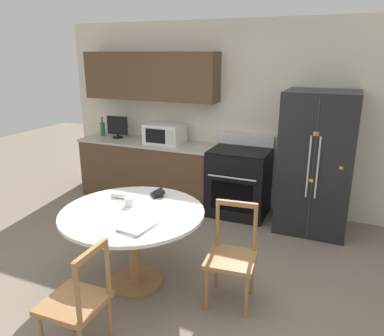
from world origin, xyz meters
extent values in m
plane|color=gray|center=(0.00, 0.00, 0.00)|extent=(14.00, 14.00, 0.00)
cube|color=silver|center=(0.00, 2.65, 1.30)|extent=(5.20, 0.10, 2.60)
cube|color=brown|center=(-1.17, 2.43, 1.84)|extent=(2.07, 0.34, 0.68)
cube|color=brown|center=(-1.17, 2.29, 0.43)|extent=(2.07, 0.62, 0.86)
cube|color=#B7B2A8|center=(-1.17, 2.29, 0.88)|extent=(2.09, 0.64, 0.03)
cube|color=black|center=(1.26, 2.21, 0.87)|extent=(0.85, 0.74, 1.74)
cube|color=#333333|center=(1.26, 1.83, 0.87)|extent=(0.01, 0.01, 1.67)
cylinder|color=silver|center=(1.21, 1.82, 0.91)|extent=(0.02, 0.02, 0.73)
cylinder|color=silver|center=(1.31, 1.82, 0.91)|extent=(0.02, 0.02, 0.73)
cube|color=orange|center=(1.26, 1.83, 1.30)|extent=(0.06, 0.02, 0.05)
cube|color=yellow|center=(1.25, 1.83, 0.75)|extent=(0.05, 0.02, 0.04)
cube|color=orange|center=(1.56, 1.83, 0.94)|extent=(0.04, 0.01, 0.03)
cube|color=black|center=(0.28, 2.26, 0.45)|extent=(0.78, 0.64, 0.90)
cube|color=black|center=(0.28, 1.94, 0.36)|extent=(0.56, 0.01, 0.40)
cylinder|color=silver|center=(0.28, 1.91, 0.63)|extent=(0.64, 0.02, 0.02)
cube|color=black|center=(0.28, 2.26, 0.91)|extent=(0.78, 0.64, 0.02)
cube|color=white|center=(0.28, 2.55, 1.00)|extent=(0.78, 0.06, 0.16)
cube|color=white|center=(-0.86, 2.27, 1.04)|extent=(0.53, 0.39, 0.29)
cube|color=black|center=(-0.91, 2.07, 1.04)|extent=(0.31, 0.01, 0.20)
cube|color=silver|center=(-0.67, 2.07, 1.04)|extent=(0.11, 0.01, 0.21)
cylinder|color=black|center=(-1.70, 2.31, 0.91)|extent=(0.16, 0.16, 0.02)
cylinder|color=black|center=(-1.70, 2.31, 0.94)|extent=(0.03, 0.03, 0.04)
cube|color=black|center=(-1.70, 2.31, 1.10)|extent=(0.34, 0.05, 0.28)
cylinder|color=#2D6B38|center=(-2.02, 2.36, 1.00)|extent=(0.07, 0.07, 0.21)
cylinder|color=#2D6B38|center=(-2.02, 2.36, 1.15)|extent=(0.03, 0.03, 0.08)
cylinder|color=#262626|center=(-2.02, 2.36, 1.19)|extent=(0.03, 0.03, 0.01)
cylinder|color=white|center=(-0.16, 0.25, 0.75)|extent=(1.34, 1.34, 0.03)
cylinder|color=#9E7042|center=(-0.16, 0.25, 0.38)|extent=(0.11, 0.11, 0.70)
cylinder|color=#9E7042|center=(-0.16, 0.25, 0.01)|extent=(0.52, 0.52, 0.03)
cube|color=#9E7042|center=(0.77, 0.34, 0.43)|extent=(0.46, 0.46, 0.04)
cylinder|color=#9E7042|center=(0.96, 0.18, 0.21)|extent=(0.04, 0.04, 0.41)
cylinder|color=#9E7042|center=(0.62, 0.15, 0.21)|extent=(0.04, 0.04, 0.41)
cylinder|color=#9E7042|center=(0.93, 0.53, 0.21)|extent=(0.04, 0.04, 0.41)
cylinder|color=#9E7042|center=(0.59, 0.49, 0.21)|extent=(0.04, 0.04, 0.41)
cylinder|color=#9E7042|center=(0.93, 0.54, 0.68)|extent=(0.04, 0.04, 0.45)
cylinder|color=#9E7042|center=(0.58, 0.51, 0.68)|extent=(0.04, 0.04, 0.45)
cube|color=#9E7042|center=(0.75, 0.52, 0.88)|extent=(0.35, 0.07, 0.04)
cube|color=#9E7042|center=(-0.08, -0.68, 0.43)|extent=(0.43, 0.43, 0.04)
cylinder|color=#9E7042|center=(-0.26, -0.52, 0.21)|extent=(0.04, 0.04, 0.41)
cylinder|color=#9E7042|center=(0.08, -0.51, 0.21)|extent=(0.04, 0.04, 0.41)
cylinder|color=#9E7042|center=(0.11, -0.85, 0.68)|extent=(0.04, 0.04, 0.45)
cylinder|color=#9E7042|center=(0.10, -0.51, 0.68)|extent=(0.04, 0.04, 0.45)
cube|color=#9E7042|center=(0.10, -0.68, 0.88)|extent=(0.05, 0.35, 0.04)
cylinder|color=silver|center=(-0.25, 0.34, 0.80)|extent=(0.09, 0.09, 0.08)
cylinder|color=red|center=(-0.25, 0.34, 0.78)|extent=(0.08, 0.08, 0.05)
cylinder|color=silver|center=(-0.46, 0.47, 0.79)|extent=(0.16, 0.07, 0.05)
cube|color=black|center=(-0.13, 0.66, 0.78)|extent=(0.15, 0.15, 0.03)
cube|color=black|center=(-0.11, 0.68, 0.80)|extent=(0.16, 0.16, 0.06)
cube|color=white|center=(0.07, -0.03, 0.77)|extent=(0.30, 0.35, 0.01)
cube|color=beige|center=(0.07, -0.03, 0.77)|extent=(0.28, 0.34, 0.01)
cube|color=silver|center=(0.07, -0.03, 0.78)|extent=(0.26, 0.33, 0.01)
camera|label=1|loc=(1.61, -2.45, 2.15)|focal=35.00mm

